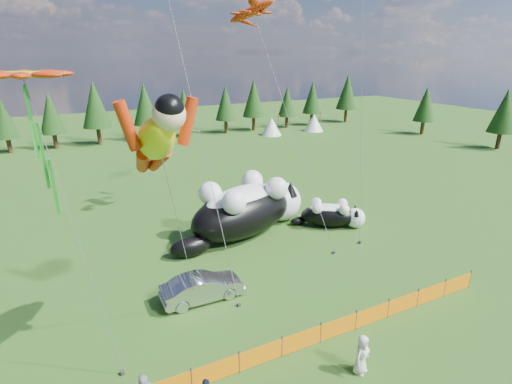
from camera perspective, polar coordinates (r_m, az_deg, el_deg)
ground at (r=21.02m, az=1.85°, el=-16.79°), size 160.00×160.00×0.00m
safety_fence at (r=18.69m, az=6.53°, el=-20.31°), size 22.06×0.06×1.10m
tree_line at (r=61.02m, az=-18.94°, el=10.39°), size 90.00×4.00×8.00m
festival_tents at (r=59.17m, az=-7.27°, el=8.46°), size 50.00×3.20×2.80m
cat_large at (r=28.40m, az=-1.13°, el=-2.22°), size 11.15×6.43×4.13m
cat_small at (r=30.37m, az=10.82°, el=-3.15°), size 4.99×3.88×2.01m
car at (r=21.72m, az=-7.66°, el=-13.37°), size 4.35×1.54×1.43m
spectator_e at (r=17.88m, az=14.87°, el=-21.54°), size 1.00×0.84×1.74m
superhero_kite at (r=15.54m, az=-14.05°, el=7.28°), size 4.69×5.03×11.53m
gecko_kite at (r=30.98m, az=-0.70°, el=24.36°), size 5.20×12.24×17.66m
flower_kite at (r=15.25m, az=-30.28°, el=13.68°), size 3.92×3.92×11.94m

